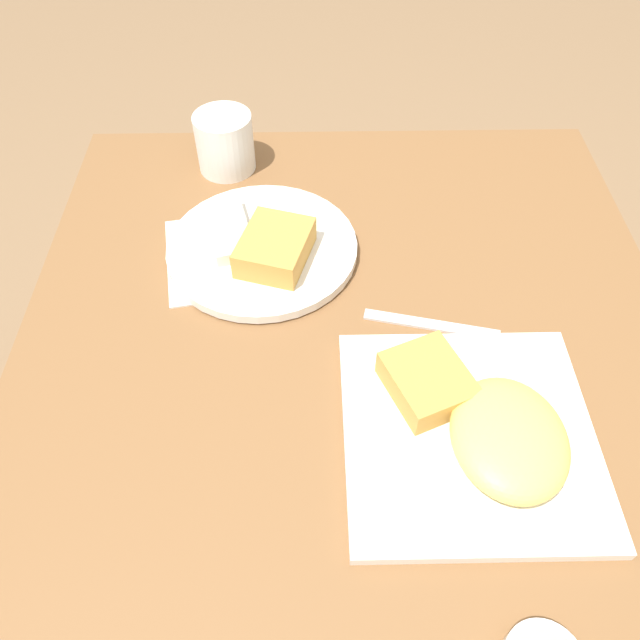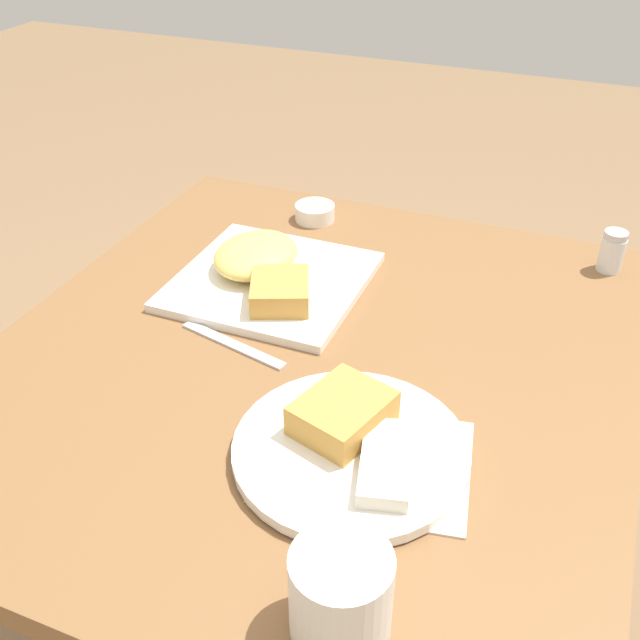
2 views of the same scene
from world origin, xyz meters
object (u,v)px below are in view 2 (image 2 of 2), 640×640
at_px(plate_oval_far, 352,442).
at_px(salt_shaker, 611,254).
at_px(butter_knife, 233,344).
at_px(coffee_mug, 341,594).
at_px(sauce_ramekin, 315,212).
at_px(plate_square_near, 266,272).

distance_m(plate_oval_far, salt_shaker, 0.60).
bearing_deg(butter_knife, plate_oval_far, -17.84).
bearing_deg(coffee_mug, sauce_ramekin, -155.94).
xyz_separation_m(salt_shaker, coffee_mug, (0.77, -0.17, 0.02)).
height_order(plate_square_near, salt_shaker, salt_shaker).
xyz_separation_m(plate_oval_far, butter_knife, (-0.14, -0.23, -0.02)).
bearing_deg(plate_square_near, plate_oval_far, 39.88).
bearing_deg(butter_knife, plate_square_near, 112.47).
xyz_separation_m(plate_square_near, sauce_ramekin, (-0.24, -0.02, -0.01)).
distance_m(plate_oval_far, sauce_ramekin, 0.60).
height_order(plate_oval_far, butter_knife, plate_oval_far).
bearing_deg(sauce_ramekin, salt_shaker, 91.55).
distance_m(butter_knife, coffee_mug, 0.46).
height_order(plate_square_near, sauce_ramekin, plate_square_near).
relative_size(plate_oval_far, butter_knife, 1.55).
relative_size(sauce_ramekin, salt_shaker, 1.04).
relative_size(salt_shaker, butter_knife, 0.39).
xyz_separation_m(plate_square_near, coffee_mug, (0.52, 0.32, 0.03)).
bearing_deg(plate_square_near, coffee_mug, 31.82).
relative_size(plate_square_near, coffee_mug, 2.99).
bearing_deg(salt_shaker, plate_oval_far, -23.68).
bearing_deg(sauce_ramekin, butter_knife, 6.00).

